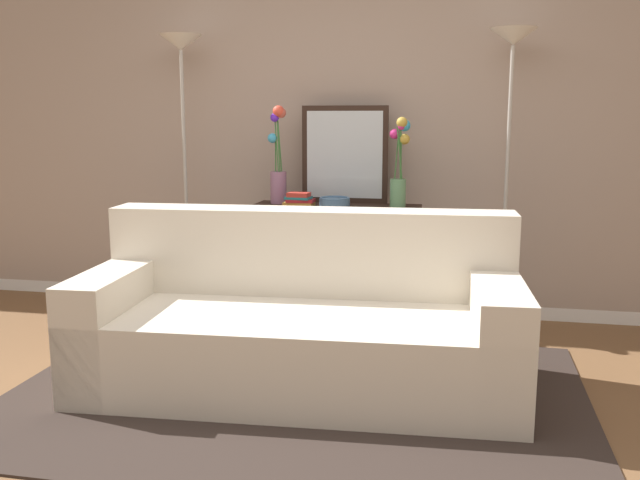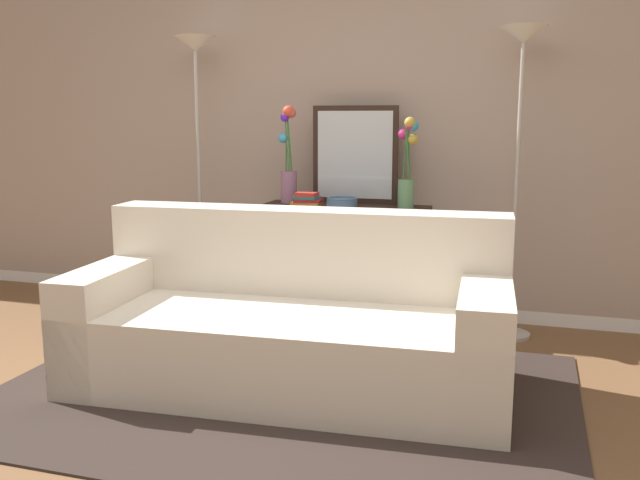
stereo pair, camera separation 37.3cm
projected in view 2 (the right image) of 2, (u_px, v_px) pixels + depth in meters
The scene contains 13 objects.
ground_plane at pixel (230, 447), 2.92m from camera, with size 16.00×16.00×0.02m, color brown.
back_wall at pixel (360, 117), 4.78m from camera, with size 12.00×0.15×2.73m.
area_rug at pixel (282, 394), 3.43m from camera, with size 2.84×1.97×0.01m.
couch at pixel (292, 326), 3.53m from camera, with size 2.22×1.06×0.88m.
console_table at pixel (345, 244), 4.59m from camera, with size 1.10×0.34×0.79m.
floor_lamp_left at pixel (197, 98), 4.72m from camera, with size 0.28×0.28×1.90m.
floor_lamp_right at pixel (521, 96), 4.10m from camera, with size 0.28×0.28×1.89m.
wall_mirror at pixel (355, 155), 4.60m from camera, with size 0.58×0.02×0.65m.
vase_tall_flowers at pixel (288, 165), 4.63m from camera, with size 0.13×0.13×0.65m.
vase_short_flowers at pixel (408, 166), 4.37m from camera, with size 0.14×0.12×0.57m.
fruit_bowl at pixel (342, 202), 4.44m from camera, with size 0.20×0.20×0.06m.
book_stack at pixel (307, 200), 4.50m from camera, with size 0.20×0.14×0.09m.
book_row_under_console at pixel (307, 310), 4.75m from camera, with size 0.37×0.17×0.13m.
Camera 2 is at (1.17, -2.49, 1.37)m, focal length 38.72 mm.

